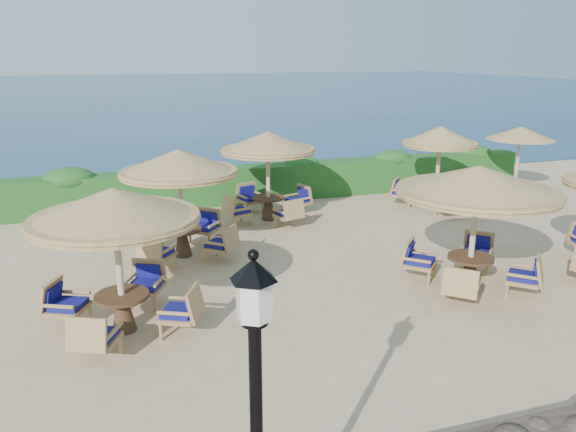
{
  "coord_description": "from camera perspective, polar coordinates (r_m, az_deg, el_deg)",
  "views": [
    {
      "loc": [
        -5.79,
        -10.74,
        4.83
      ],
      "look_at": [
        -2.06,
        0.81,
        1.3
      ],
      "focal_mm": 35.0,
      "sensor_mm": 36.0,
      "label": 1
    }
  ],
  "objects": [
    {
      "name": "cafe_set_4",
      "position": [
        16.52,
        -2.05,
        5.72
      ],
      "size": [
        2.88,
        2.88,
        2.65
      ],
      "color": "#CCB38F",
      "rests_on": "ground"
    },
    {
      "name": "ground",
      "position": [
        13.13,
        9.73,
        -5.62
      ],
      "size": [
        120.0,
        120.0,
        0.0
      ],
      "primitive_type": "plane",
      "color": "tan",
      "rests_on": "ground"
    },
    {
      "name": "cafe_set_3",
      "position": [
        13.68,
        -10.97,
        3.26
      ],
      "size": [
        2.84,
        2.84,
        2.65
      ],
      "color": "#CCB38F",
      "rests_on": "ground"
    },
    {
      "name": "cafe_set_5",
      "position": [
        18.36,
        15.09,
        6.13
      ],
      "size": [
        2.72,
        2.63,
        2.65
      ],
      "color": "#CCB38F",
      "rests_on": "ground"
    },
    {
      "name": "cafe_set_0",
      "position": [
        10.1,
        -17.07,
        -1.64
      ],
      "size": [
        2.94,
        2.94,
        2.65
      ],
      "color": "#CCB38F",
      "rests_on": "ground"
    },
    {
      "name": "cafe_set_1",
      "position": [
        12.12,
        18.6,
        1.57
      ],
      "size": [
        3.34,
        3.34,
        2.65
      ],
      "color": "#CCB38F",
      "rests_on": "ground"
    },
    {
      "name": "sea",
      "position": [
        81.09,
        -14.12,
        12.34
      ],
      "size": [
        160.0,
        160.0,
        0.0
      ],
      "primitive_type": "plane",
      "color": "navy",
      "rests_on": "ground"
    },
    {
      "name": "hedge",
      "position": [
        19.32,
        -0.02,
        3.58
      ],
      "size": [
        18.0,
        0.9,
        1.2
      ],
      "primitive_type": "cube",
      "color": "#184B18",
      "rests_on": "ground"
    },
    {
      "name": "extra_parasol",
      "position": [
        21.12,
        22.56,
        7.76
      ],
      "size": [
        2.3,
        2.3,
        2.41
      ],
      "color": "#CCB38F",
      "rests_on": "ground"
    }
  ]
}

